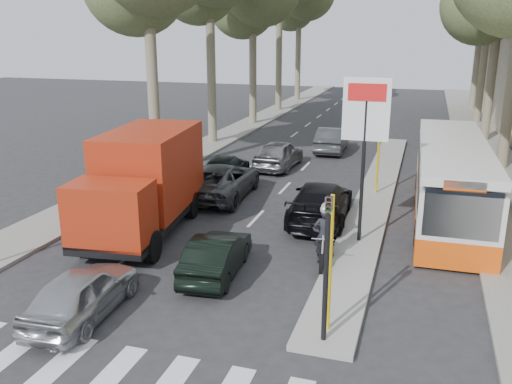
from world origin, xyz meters
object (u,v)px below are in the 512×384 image
Objects in this scene: silver_hatchback at (82,293)px; motorcycle at (325,235)px; dark_hatchback at (217,255)px; city_bus at (451,177)px; red_truck at (144,181)px.

motorcycle is at bearing -137.94° from silver_hatchback.
silver_hatchback is at bearing 49.99° from dark_hatchback.
city_bus is at bearing -132.29° from silver_hatchback.
silver_hatchback reaches higher than dark_hatchback.
red_truck is (-1.41, 5.93, 1.26)m from silver_hatchback.
silver_hatchback is at bearing -83.89° from red_truck.
silver_hatchback is 6.23m from red_truck.
silver_hatchback is at bearing -141.50° from motorcycle.
motorcycle is (6.60, -0.69, -1.03)m from red_truck.
city_bus reaches higher than silver_hatchback.
silver_hatchback is 0.55× the size of red_truck.
silver_hatchback is at bearing -130.21° from city_bus.
red_truck is at bearing -154.73° from city_bus.
red_truck is at bearing -40.06° from dark_hatchback.
dark_hatchback is at bearing -153.26° from motorcycle.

